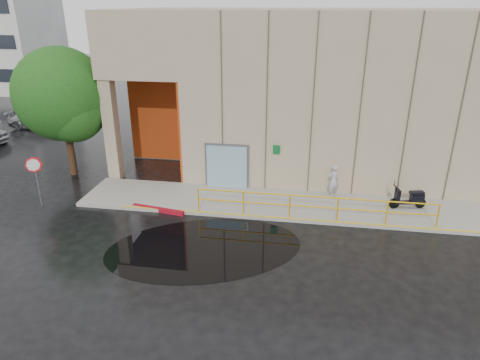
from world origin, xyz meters
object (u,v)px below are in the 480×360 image
object	(u,v)px
car_c	(39,119)
tree_near	(65,98)
red_curb	(158,210)
person	(333,181)
scooter	(409,193)
stop_sign	(35,170)

from	to	relation	value
car_c	tree_near	world-z (taller)	tree_near
red_curb	car_c	size ratio (longest dim) A/B	0.57
person	tree_near	bearing A→B (deg)	-37.86
scooter	tree_near	distance (m)	16.53
person	stop_sign	xyz separation A→B (m)	(-12.62, -2.66, 0.77)
red_curb	tree_near	world-z (taller)	tree_near
person	tree_near	size ratio (longest dim) A/B	0.24
person	red_curb	distance (m)	7.81
stop_sign	car_c	distance (m)	13.95
scooter	red_curb	xyz separation A→B (m)	(-10.53, -1.71, -0.76)
person	scooter	xyz separation A→B (m)	(3.13, -0.62, -0.08)
stop_sign	tree_near	bearing A→B (deg)	88.37
scooter	stop_sign	xyz separation A→B (m)	(-15.75, -2.03, 0.85)
person	scooter	bearing A→B (deg)	135.66
red_curb	tree_near	distance (m)	7.64
scooter	red_curb	world-z (taller)	scooter
car_c	tree_near	bearing A→B (deg)	-139.64
person	car_c	world-z (taller)	person
red_curb	car_c	bearing A→B (deg)	138.14
scooter	car_c	world-z (taller)	scooter
stop_sign	red_curb	xyz separation A→B (m)	(5.22, 0.32, -1.61)
car_c	tree_near	xyz separation A→B (m)	(7.10, -7.97, 3.37)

